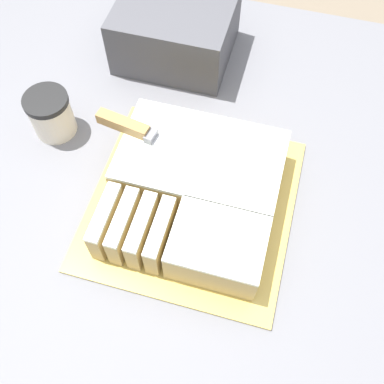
{
  "coord_description": "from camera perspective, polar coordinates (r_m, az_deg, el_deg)",
  "views": [
    {
      "loc": [
        0.09,
        -0.45,
        1.69
      ],
      "look_at": [
        -0.02,
        -0.06,
        0.99
      ],
      "focal_mm": 42.0,
      "sensor_mm": 36.0,
      "label": 1
    }
  ],
  "objects": [
    {
      "name": "cake",
      "position": [
        0.81,
        0.53,
        0.29
      ],
      "size": [
        0.3,
        0.31,
        0.08
      ],
      "color": "tan",
      "rests_on": "cake_board"
    },
    {
      "name": "ground_plane",
      "position": [
        1.75,
        1.14,
        -15.0
      ],
      "size": [
        8.0,
        8.0,
        0.0
      ],
      "primitive_type": "plane",
      "color": "#7F705B"
    },
    {
      "name": "storage_box",
      "position": [
        1.06,
        -2.08,
        19.88
      ],
      "size": [
        0.25,
        0.22,
        0.13
      ],
      "color": "#47474C",
      "rests_on": "countertop"
    },
    {
      "name": "knife",
      "position": [
        0.82,
        -6.0,
        7.41
      ],
      "size": [
        0.33,
        0.08,
        0.02
      ],
      "rotation": [
        0.0,
        0.0,
        -0.17
      ],
      "color": "silver",
      "rests_on": "cake"
    },
    {
      "name": "countertop",
      "position": [
        1.3,
        1.51,
        -9.54
      ],
      "size": [
        1.4,
        1.1,
        0.95
      ],
      "color": "slate",
      "rests_on": "ground_plane"
    },
    {
      "name": "cake_board",
      "position": [
        0.84,
        -0.0,
        -1.46
      ],
      "size": [
        0.37,
        0.38,
        0.01
      ],
      "color": "gold",
      "rests_on": "countertop"
    },
    {
      "name": "coffee_cup",
      "position": [
        0.95,
        -17.47,
        9.4
      ],
      "size": [
        0.09,
        0.09,
        0.09
      ],
      "color": "beige",
      "rests_on": "countertop"
    }
  ]
}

